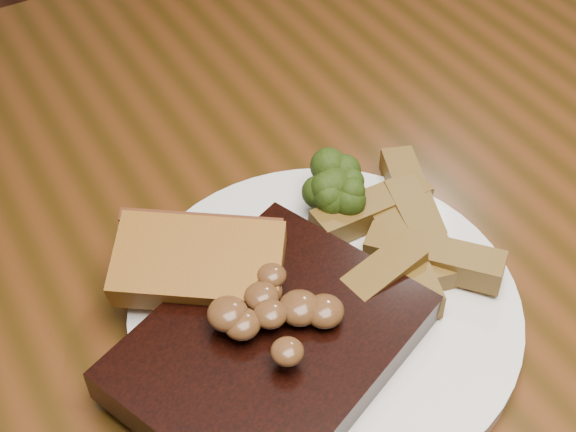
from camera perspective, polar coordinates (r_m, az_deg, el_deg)
name	(u,v)px	position (r m, az deg, el deg)	size (l,w,h in m)	color
dining_table	(301,331)	(0.67, 0.96, -8.18)	(1.60, 0.90, 0.75)	#43230D
chair_far	(209,51)	(1.29, -5.62, 11.63)	(0.51, 0.51, 0.86)	black
plate	(324,311)	(0.56, 2.61, -6.76)	(0.27, 0.27, 0.01)	silver
steak	(271,346)	(0.52, -1.22, -9.25)	(0.18, 0.14, 0.03)	black
steak_bone	(324,428)	(0.49, 2.56, -14.82)	(0.15, 0.01, 0.02)	beige
mushroom_pile	(268,308)	(0.50, -1.45, -6.52)	(0.07, 0.07, 0.03)	#55321A
garlic_bread	(201,283)	(0.55, -6.18, -4.75)	(0.11, 0.06, 0.02)	brown
potato_wedges	(409,248)	(0.58, 8.58, -2.26)	(0.12, 0.12, 0.02)	brown
broccoli_cluster	(329,201)	(0.59, 2.93, 1.10)	(0.07, 0.07, 0.04)	#243A0D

